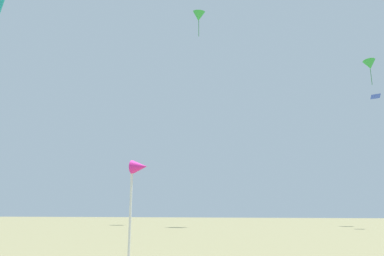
{
  "coord_description": "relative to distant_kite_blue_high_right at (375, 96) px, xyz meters",
  "views": [
    {
      "loc": [
        1.38,
        -1.27,
        0.83
      ],
      "look_at": [
        0.12,
        2.59,
        1.79
      ],
      "focal_mm": 33.55,
      "sensor_mm": 36.0,
      "label": 1
    }
  ],
  "objects": [
    {
      "name": "distant_kite_blue_high_right",
      "position": [
        0.0,
        0.0,
        0.0
      ],
      "size": [
        0.75,
        0.74,
        0.24
      ],
      "color": "blue"
    },
    {
      "name": "distant_kite_green_low_left",
      "position": [
        0.76,
        4.88,
        3.92
      ],
      "size": [
        1.26,
        1.24,
        1.98
      ],
      "color": "green"
    },
    {
      "name": "distant_kite_green_mid_right",
      "position": [
        -12.35,
        4.13,
        9.92
      ],
      "size": [
        1.55,
        1.61,
        2.47
      ],
      "color": "green"
    },
    {
      "name": "marker_flag",
      "position": [
        -6.89,
        -17.4,
        -6.17
      ],
      "size": [
        0.3,
        0.24,
        1.72
      ],
      "color": "silver",
      "rests_on": "ground"
    }
  ]
}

